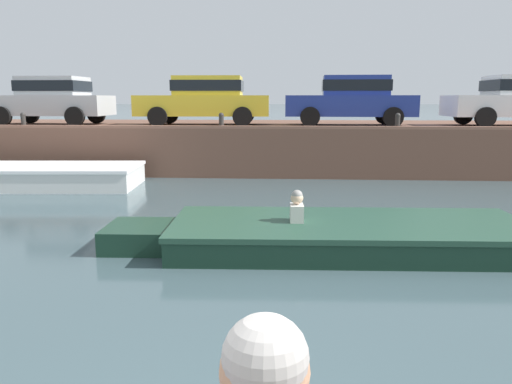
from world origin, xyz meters
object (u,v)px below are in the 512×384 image
(boat_moored_west_white, at_px, (16,176))
(car_leftmost_silver, at_px, (52,98))
(mooring_bollard_mid, at_px, (221,120))
(motorboat_passing, at_px, (332,235))
(mooring_bollard_west, at_px, (23,119))
(car_centre_blue, at_px, (352,98))
(car_left_inner_yellow, at_px, (205,98))
(mooring_bollard_east, at_px, (398,120))

(boat_moored_west_white, distance_m, car_leftmost_silver, 4.31)
(car_leftmost_silver, distance_m, mooring_bollard_mid, 6.12)
(boat_moored_west_white, xyz_separation_m, mooring_bollard_mid, (5.14, 1.99, 1.38))
(boat_moored_west_white, xyz_separation_m, car_leftmost_silver, (-0.68, 3.77, 1.99))
(motorboat_passing, height_order, mooring_bollard_west, mooring_bollard_west)
(car_leftmost_silver, relative_size, car_centre_blue, 0.95)
(mooring_bollard_mid, bearing_deg, mooring_bollard_west, 180.00)
(mooring_bollard_mid, bearing_deg, car_left_inner_yellow, 112.50)
(car_left_inner_yellow, xyz_separation_m, car_centre_blue, (4.66, -0.00, -0.00))
(car_leftmost_silver, bearing_deg, mooring_bollard_east, -9.35)
(motorboat_passing, xyz_separation_m, mooring_bollard_east, (2.40, 6.97, 1.45))
(motorboat_passing, height_order, mooring_bollard_mid, mooring_bollard_mid)
(boat_moored_west_white, bearing_deg, mooring_bollard_mid, 21.11)
(mooring_bollard_mid, bearing_deg, car_centre_blue, 24.44)
(motorboat_passing, distance_m, car_left_inner_yellow, 9.59)
(boat_moored_west_white, height_order, car_left_inner_yellow, car_left_inner_yellow)
(mooring_bollard_west, bearing_deg, car_centre_blue, 10.30)
(car_leftmost_silver, relative_size, mooring_bollard_mid, 8.63)
(car_centre_blue, xyz_separation_m, mooring_bollard_east, (1.08, -1.78, -0.61))
(motorboat_passing, relative_size, car_centre_blue, 1.63)
(car_leftmost_silver, xyz_separation_m, mooring_bollard_east, (10.82, -1.78, -0.61))
(motorboat_passing, height_order, car_left_inner_yellow, car_left_inner_yellow)
(car_leftmost_silver, bearing_deg, mooring_bollard_west, -91.91)
(mooring_bollard_west, height_order, mooring_bollard_east, same)
(boat_moored_west_white, relative_size, car_left_inner_yellow, 1.63)
(boat_moored_west_white, xyz_separation_m, motorboat_passing, (7.74, -4.98, -0.06))
(car_centre_blue, bearing_deg, car_leftmost_silver, 179.99)
(car_centre_blue, distance_m, mooring_bollard_west, 9.98)
(car_left_inner_yellow, bearing_deg, car_centre_blue, -0.06)
(mooring_bollard_west, bearing_deg, car_left_inner_yellow, 19.14)
(boat_moored_west_white, bearing_deg, motorboat_passing, -32.76)
(mooring_bollard_mid, bearing_deg, motorboat_passing, -69.53)
(car_leftmost_silver, xyz_separation_m, mooring_bollard_west, (-0.06, -1.78, -0.61))
(car_centre_blue, height_order, mooring_bollard_west, car_centre_blue)
(car_centre_blue, xyz_separation_m, mooring_bollard_mid, (-3.92, -1.78, -0.61))
(mooring_bollard_east, bearing_deg, mooring_bollard_west, 180.00)
(car_centre_blue, distance_m, mooring_bollard_mid, 4.34)
(car_left_inner_yellow, height_order, car_centre_blue, same)
(car_leftmost_silver, xyz_separation_m, car_left_inner_yellow, (5.08, 0.00, 0.00))
(boat_moored_west_white, distance_m, car_left_inner_yellow, 6.13)
(car_leftmost_silver, height_order, mooring_bollard_west, car_leftmost_silver)
(motorboat_passing, xyz_separation_m, mooring_bollard_mid, (-2.60, 6.97, 1.45))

